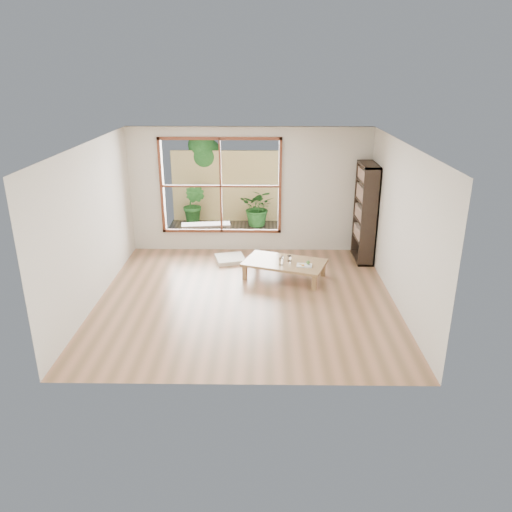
{
  "coord_description": "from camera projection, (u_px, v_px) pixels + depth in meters",
  "views": [
    {
      "loc": [
        0.29,
        -7.74,
        3.7
      ],
      "look_at": [
        0.16,
        0.58,
        0.55
      ],
      "focal_mm": 35.0,
      "sensor_mm": 36.0,
      "label": 1
    }
  ],
  "objects": [
    {
      "name": "glass_small",
      "position": [
        282.0,
        258.0,
        9.34
      ],
      "size": [
        0.05,
        0.05,
        0.07
      ],
      "primitive_type": "cylinder",
      "color": "silver",
      "rests_on": "low_table"
    },
    {
      "name": "shrub_right",
      "position": [
        258.0,
        207.0,
        12.22
      ],
      "size": [
        0.99,
        0.9,
        0.93
      ],
      "primitive_type": "imported",
      "rotation": [
        0.0,
        0.0,
        -0.23
      ],
      "color": "#2A6525",
      "rests_on": "deck"
    },
    {
      "name": "glass_mid",
      "position": [
        289.0,
        258.0,
        9.27
      ],
      "size": [
        0.07,
        0.07,
        0.11
      ],
      "primitive_type": "cylinder",
      "color": "silver",
      "rests_on": "low_table"
    },
    {
      "name": "ground",
      "position": [
        246.0,
        298.0,
        8.55
      ],
      "size": [
        5.0,
        5.0,
        0.0
      ],
      "primitive_type": "plane",
      "color": "#AF7857",
      "rests_on": "ground"
    },
    {
      "name": "bookshelf",
      "position": [
        365.0,
        213.0,
        9.94
      ],
      "size": [
        0.31,
        0.89,
        1.97
      ],
      "primitive_type": "cube",
      "color": "black",
      "rests_on": "ground"
    },
    {
      "name": "low_table",
      "position": [
        285.0,
        264.0,
        9.27
      ],
      "size": [
        1.66,
        1.27,
        0.32
      ],
      "rotation": [
        0.0,
        0.0,
        -0.34
      ],
      "color": "#A3834F",
      "rests_on": "ground"
    },
    {
      "name": "glass_short",
      "position": [
        289.0,
        258.0,
        9.31
      ],
      "size": [
        0.06,
        0.06,
        0.08
      ],
      "primitive_type": "cylinder",
      "color": "silver",
      "rests_on": "low_table"
    },
    {
      "name": "floor_cushion",
      "position": [
        230.0,
        259.0,
        10.17
      ],
      "size": [
        0.68,
        0.68,
        0.08
      ],
      "primitive_type": "cube",
      "rotation": [
        0.0,
        0.0,
        0.25
      ],
      "color": "white",
      "rests_on": "ground"
    },
    {
      "name": "garden_bench",
      "position": [
        206.0,
        226.0,
        11.35
      ],
      "size": [
        1.13,
        0.46,
        0.35
      ],
      "rotation": [
        0.0,
        0.0,
        0.13
      ],
      "color": "black",
      "rests_on": "deck"
    },
    {
      "name": "deck",
      "position": [
        226.0,
        233.0,
        11.88
      ],
      "size": [
        2.8,
        2.0,
        0.05
      ],
      "primitive_type": "cube",
      "color": "#332D25",
      "rests_on": "ground"
    },
    {
      "name": "bamboo_fence",
      "position": [
        228.0,
        187.0,
        12.5
      ],
      "size": [
        2.8,
        0.06,
        1.8
      ],
      "primitive_type": "cube",
      "color": "tan",
      "rests_on": "ground"
    },
    {
      "name": "glass_tall",
      "position": [
        281.0,
        261.0,
        9.09
      ],
      "size": [
        0.07,
        0.07,
        0.13
      ],
      "primitive_type": "cylinder",
      "color": "silver",
      "rests_on": "low_table"
    },
    {
      "name": "garden_tree",
      "position": [
        201.0,
        156.0,
        12.54
      ],
      "size": [
        1.04,
        0.85,
        2.22
      ],
      "color": "#4C3D2D",
      "rests_on": "ground"
    },
    {
      "name": "food_tray",
      "position": [
        305.0,
        265.0,
        9.06
      ],
      "size": [
        0.3,
        0.23,
        0.09
      ],
      "rotation": [
        0.0,
        0.0,
        -0.13
      ],
      "color": "white",
      "rests_on": "low_table"
    },
    {
      "name": "shrub_left",
      "position": [
        194.0,
        205.0,
        12.28
      ],
      "size": [
        0.7,
        0.65,
        1.02
      ],
      "primitive_type": "imported",
      "rotation": [
        0.0,
        0.0,
        -0.43
      ],
      "color": "#2A6525",
      "rests_on": "deck"
    }
  ]
}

